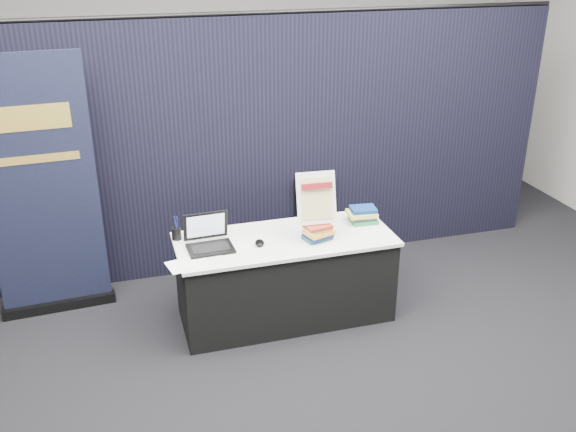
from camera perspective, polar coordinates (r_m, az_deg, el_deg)
The scene contains 15 objects.
floor at distance 5.22m, azimuth 1.46°, elevation -11.92°, with size 8.00×8.00×0.00m, color black.
wall_back at distance 8.24m, azimuth -7.20°, elevation 14.58°, with size 8.00×0.02×3.50m, color #A29F99.
drape_partition at distance 6.07m, azimuth -3.05°, elevation 6.05°, with size 6.00×0.08×2.40m, color black.
display_table at distance 5.46m, azimuth -0.26°, elevation -5.47°, with size 1.80×0.75×0.75m.
laptop at distance 5.14m, azimuth -7.03°, elevation -2.14°, with size 0.37×0.30×0.27m.
mouse at distance 5.17m, azimuth -2.54°, elevation -2.39°, with size 0.07×0.12×0.04m, color black.
brochure_left at distance 4.93m, azimuth -8.89°, elevation -4.25°, with size 0.31×0.22×0.00m, color white.
brochure_mid at distance 5.09m, azimuth -7.54°, elevation -3.27°, with size 0.30×0.21×0.00m, color silver.
brochure_right at distance 5.14m, azimuth -4.74°, elevation -2.80°, with size 0.29×0.21×0.00m, color white.
pen_cup at distance 5.32m, azimuth -9.88°, elevation -1.55°, with size 0.08×0.08×0.10m, color black.
book_stack_tall at distance 5.23m, azimuth 2.59°, elevation -1.41°, with size 0.24×0.20×0.14m.
book_stack_short at distance 5.59m, azimuth 6.65°, elevation 0.12°, with size 0.23×0.18×0.13m.
info_sign at distance 5.15m, azimuth 2.54°, elevation 1.55°, with size 0.33×0.16×0.44m.
pullup_banner at distance 5.66m, azimuth -20.89°, elevation 0.90°, with size 0.95×0.16×2.24m.
stacking_chair at distance 6.26m, azimuth 2.82°, elevation -0.13°, with size 0.49×0.49×0.92m.
Camera 1 is at (-1.32, -4.03, 3.05)m, focal length 40.00 mm.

